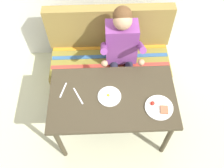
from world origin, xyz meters
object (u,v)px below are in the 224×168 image
object	(u,v)px
table	(113,101)
person	(122,49)
couch	(110,61)
plate_breakfast	(159,108)
plate_eggs	(109,96)
fork	(63,90)
knife	(78,96)

from	to	relation	value
table	person	size ratio (longest dim) A/B	0.99
couch	plate_breakfast	size ratio (longest dim) A/B	5.60
plate_eggs	fork	world-z (taller)	plate_eggs
knife	plate_eggs	bearing A→B (deg)	-31.66
couch	person	xyz separation A→B (m)	(0.12, -0.17, 0.41)
table	fork	distance (m)	0.49
knife	person	bearing A→B (deg)	24.56
table	plate_breakfast	world-z (taller)	plate_breakfast
couch	person	bearing A→B (deg)	-55.00
plate_eggs	fork	xyz separation A→B (m)	(-0.44, 0.09, -0.01)
plate_breakfast	plate_eggs	distance (m)	0.47
table	fork	bearing A→B (deg)	169.02
couch	plate_breakfast	bearing A→B (deg)	-65.13
person	table	bearing A→B (deg)	-101.73
table	fork	xyz separation A→B (m)	(-0.47, 0.09, 0.08)
person	plate_breakfast	size ratio (longest dim) A/B	4.71
couch	knife	world-z (taller)	couch
plate_breakfast	couch	bearing A→B (deg)	114.87
couch	fork	xyz separation A→B (m)	(-0.47, -0.67, 0.40)
fork	knife	xyz separation A→B (m)	(0.15, -0.07, 0.00)
plate_breakfast	fork	size ratio (longest dim) A/B	1.51
table	knife	size ratio (longest dim) A/B	6.00
person	knife	distance (m)	0.72
person	knife	size ratio (longest dim) A/B	6.06
couch	fork	size ratio (longest dim) A/B	8.47
plate_eggs	fork	distance (m)	0.45
couch	person	world-z (taller)	person
couch	knife	distance (m)	0.91
plate_breakfast	fork	world-z (taller)	plate_breakfast
table	person	distance (m)	0.61
couch	table	bearing A→B (deg)	-90.00
plate_breakfast	person	bearing A→B (deg)	112.14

